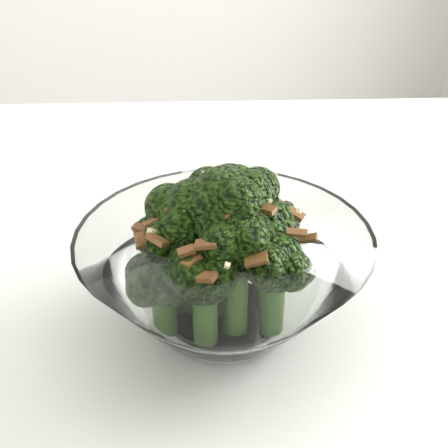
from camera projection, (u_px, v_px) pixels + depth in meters
name	position (u px, v px, depth m)	size (l,w,h in m)	color
table	(227.00, 272.00, 0.74)	(1.38, 1.12, 0.75)	white
broccoli_dish	(223.00, 267.00, 0.53)	(0.25, 0.25, 0.15)	white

